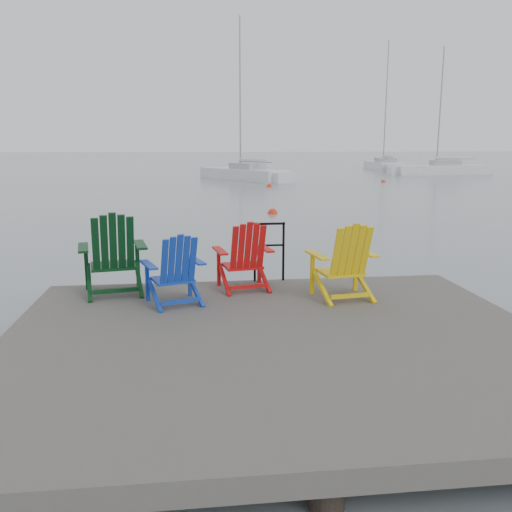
{
  "coord_description": "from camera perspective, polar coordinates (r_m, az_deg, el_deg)",
  "views": [
    {
      "loc": [
        -0.9,
        -5.54,
        2.54
      ],
      "look_at": [
        0.07,
        2.64,
        0.85
      ],
      "focal_mm": 38.0,
      "sensor_mm": 36.0,
      "label": 1
    }
  ],
  "objects": [
    {
      "name": "chair_red",
      "position": [
        7.7,
        -1.21,
        0.04
      ],
      "size": [
        0.87,
        0.82,
        0.99
      ],
      "rotation": [
        0.0,
        0.0,
        0.16
      ],
      "color": "red",
      "rests_on": "dock"
    },
    {
      "name": "buoy_d",
      "position": [
        45.74,
        -2.36,
        8.42
      ],
      "size": [
        0.38,
        0.38,
        0.38
      ],
      "primitive_type": "sphere",
      "color": "red",
      "rests_on": "ground"
    },
    {
      "name": "sailboat_mid",
      "position": [
        59.11,
        13.34,
        9.19
      ],
      "size": [
        3.78,
        9.98,
        13.26
      ],
      "rotation": [
        0.0,
        0.0,
        -0.13
      ],
      "color": "silver",
      "rests_on": "ground"
    },
    {
      "name": "buoy_a",
      "position": [
        20.53,
        1.76,
        4.5
      ],
      "size": [
        0.38,
        0.38,
        0.38
      ],
      "primitive_type": "sphere",
      "color": "red",
      "rests_on": "ground"
    },
    {
      "name": "sailboat_near",
      "position": [
        40.7,
        -1.24,
        8.53
      ],
      "size": [
        6.33,
        8.52,
        11.84
      ],
      "rotation": [
        0.0,
        0.0,
        0.54
      ],
      "color": "silver",
      "rests_on": "ground"
    },
    {
      "name": "handrail",
      "position": [
        8.21,
        1.39,
        1.08
      ],
      "size": [
        0.48,
        0.04,
        0.9
      ],
      "color": "black",
      "rests_on": "dock"
    },
    {
      "name": "chair_green",
      "position": [
        7.71,
        -14.83,
        0.26
      ],
      "size": [
        1.02,
        0.96,
        1.14
      ],
      "rotation": [
        0.0,
        0.0,
        0.19
      ],
      "color": "black",
      "rests_on": "dock"
    },
    {
      "name": "chair_blue",
      "position": [
        7.06,
        -8.52,
        -1.37
      ],
      "size": [
        0.88,
        0.84,
        0.93
      ],
      "rotation": [
        0.0,
        0.0,
        0.31
      ],
      "color": "#1034AA",
      "rests_on": "dock"
    },
    {
      "name": "buoy_c",
      "position": [
        39.12,
        13.26,
        7.59
      ],
      "size": [
        0.33,
        0.33,
        0.33
      ],
      "primitive_type": "sphere",
      "color": "red",
      "rests_on": "ground"
    },
    {
      "name": "chair_yellow",
      "position": [
        7.32,
        9.32,
        -0.5
      ],
      "size": [
        0.91,
        0.85,
        1.04
      ],
      "rotation": [
        0.0,
        0.0,
        0.14
      ],
      "color": "yellow",
      "rests_on": "dock"
    },
    {
      "name": "sailboat_far",
      "position": [
        50.72,
        18.88,
        8.53
      ],
      "size": [
        7.92,
        2.21,
        10.95
      ],
      "rotation": [
        0.0,
        0.0,
        1.55
      ],
      "color": "silver",
      "rests_on": "ground"
    },
    {
      "name": "ground",
      "position": [
        6.16,
        2.3,
        -12.78
      ],
      "size": [
        400.0,
        400.0,
        0.0
      ],
      "primitive_type": "plane",
      "color": "slate",
      "rests_on": "ground"
    },
    {
      "name": "buoy_b",
      "position": [
        33.85,
        1.42,
        7.31
      ],
      "size": [
        0.34,
        0.34,
        0.34
      ],
      "primitive_type": "sphere",
      "color": "red",
      "rests_on": "ground"
    },
    {
      "name": "dock",
      "position": [
        6.02,
        2.32,
        -9.77
      ],
      "size": [
        6.0,
        5.0,
        1.4
      ],
      "color": "#312E2C",
      "rests_on": "ground"
    }
  ]
}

